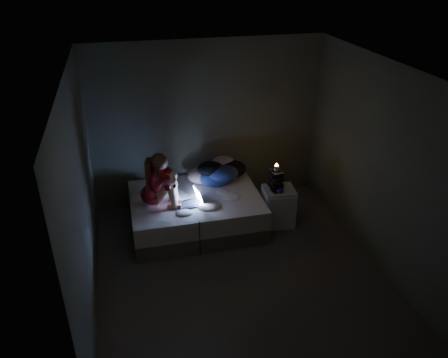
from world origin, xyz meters
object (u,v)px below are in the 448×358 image
object	(u,v)px
woman	(151,180)
nightstand	(278,206)
bed	(196,211)
laptop	(189,197)
candle	(276,169)
phone	(275,191)

from	to	relation	value
woman	nightstand	size ratio (longest dim) A/B	1.34
woman	nightstand	xyz separation A→B (m)	(1.83, -0.12, -0.62)
bed	woman	world-z (taller)	woman
laptop	candle	world-z (taller)	candle
bed	laptop	size ratio (longest dim) A/B	5.16
woman	laptop	world-z (taller)	woman
woman	candle	xyz separation A→B (m)	(1.80, -0.03, -0.03)
phone	laptop	bearing A→B (deg)	163.00
laptop	phone	bearing A→B (deg)	-16.51
woman	phone	world-z (taller)	woman
nightstand	candle	distance (m)	0.60
woman	laptop	bearing A→B (deg)	-0.31
bed	phone	world-z (taller)	phone
woman	laptop	distance (m)	0.57
bed	candle	world-z (taller)	candle
bed	woman	xyz separation A→B (m)	(-0.62, -0.10, 0.66)
bed	phone	size ratio (longest dim) A/B	13.39
woman	phone	bearing A→B (deg)	7.30
bed	woman	size ratio (longest dim) A/B	2.34
bed	candle	xyz separation A→B (m)	(1.18, -0.13, 0.63)
bed	nightstand	xyz separation A→B (m)	(1.21, -0.22, 0.04)
bed	candle	distance (m)	1.35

